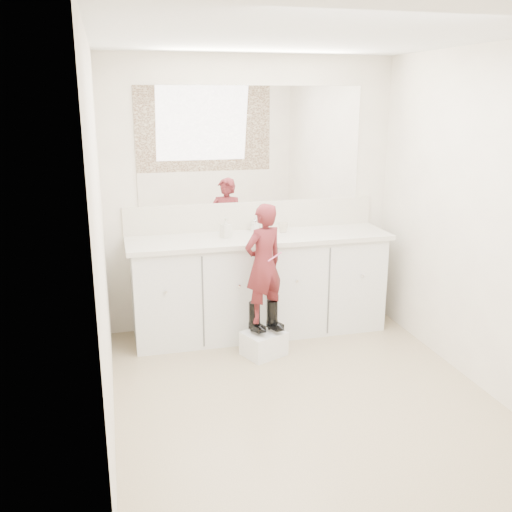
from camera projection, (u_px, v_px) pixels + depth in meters
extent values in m
plane|color=#8E805D|center=(303.00, 397.00, 4.03)|extent=(3.00, 3.00, 0.00)
plane|color=white|center=(312.00, 35.00, 3.38)|extent=(3.00, 3.00, 0.00)
plane|color=beige|center=(252.00, 195.00, 5.10)|extent=(2.60, 0.00, 2.60)
plane|color=beige|center=(432.00, 314.00, 2.30)|extent=(2.60, 0.00, 2.60)
plane|color=beige|center=(101.00, 245.00, 3.39)|extent=(0.00, 3.00, 3.00)
plane|color=beige|center=(482.00, 221.00, 4.01)|extent=(0.00, 3.00, 3.00)
cube|color=silver|center=(259.00, 286.00, 5.05)|extent=(2.20, 0.55, 0.85)
cube|color=beige|center=(260.00, 238.00, 4.92)|extent=(2.28, 0.58, 0.04)
cube|color=beige|center=(252.00, 215.00, 5.14)|extent=(2.28, 0.03, 0.25)
cube|color=white|center=(252.00, 145.00, 4.97)|extent=(2.00, 0.02, 1.00)
cube|color=#472819|center=(440.00, 204.00, 2.19)|extent=(2.00, 0.01, 1.20)
cylinder|color=silver|center=(255.00, 226.00, 5.05)|extent=(0.08, 0.08, 0.10)
imported|color=beige|center=(283.00, 227.00, 5.04)|extent=(0.11, 0.11, 0.09)
imported|color=beige|center=(226.00, 228.00, 4.84)|extent=(0.10, 0.10, 0.17)
cube|color=silver|center=(264.00, 343.00, 4.66)|extent=(0.39, 0.36, 0.20)
imported|color=maroon|center=(264.00, 263.00, 4.49)|extent=(0.41, 0.35, 0.96)
cylinder|color=#CB4F7C|center=(275.00, 257.00, 4.42)|extent=(0.13, 0.06, 0.06)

